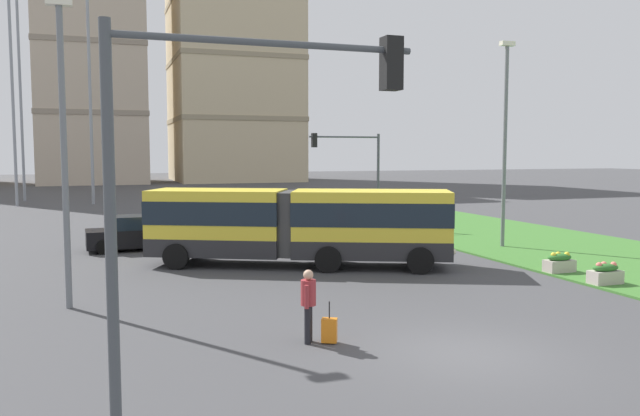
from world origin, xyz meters
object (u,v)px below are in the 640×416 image
(traffic_light_far_right, at_px, (355,163))
(rolling_suitcase, at_px, (329,330))
(streetlight_left, at_px, (64,141))
(apartment_tower_westcentre, at_px, (90,18))
(pedestrian_crossing, at_px, (308,301))
(streetlight_median, at_px, (505,136))
(apartment_tower_centre, at_px, (232,36))
(flower_planter_1, at_px, (605,273))
(articulated_bus, at_px, (299,224))
(flower_planter_2, at_px, (559,263))
(traffic_light_near_left, at_px, (219,165))
(car_black_sedan, at_px, (136,233))

(traffic_light_far_right, bearing_deg, rolling_suitcase, -114.11)
(streetlight_left, height_order, apartment_tower_westcentre, apartment_tower_westcentre)
(pedestrian_crossing, distance_m, streetlight_median, 17.80)
(streetlight_left, relative_size, apartment_tower_centre, 0.19)
(rolling_suitcase, bearing_deg, flower_planter_1, 14.85)
(articulated_bus, distance_m, traffic_light_far_right, 12.48)
(flower_planter_1, xyz_separation_m, apartment_tower_centre, (4.88, 83.86, 22.44))
(flower_planter_2, height_order, traffic_light_far_right, traffic_light_far_right)
(streetlight_left, xyz_separation_m, apartment_tower_centre, (21.71, 81.11, 18.07))
(flower_planter_1, distance_m, streetlight_median, 9.82)
(traffic_light_near_left, bearing_deg, apartment_tower_westcentre, 91.21)
(flower_planter_2, xyz_separation_m, traffic_light_near_left, (-14.37, -9.91, 3.87))
(flower_planter_2, distance_m, apartment_tower_westcentre, 85.69)
(rolling_suitcase, xyz_separation_m, streetlight_median, (12.85, 11.26, 4.90))
(car_black_sedan, bearing_deg, flower_planter_1, -43.23)
(rolling_suitcase, height_order, streetlight_median, streetlight_median)
(pedestrian_crossing, relative_size, apartment_tower_centre, 0.04)
(flower_planter_2, bearing_deg, pedestrian_crossing, -156.59)
(traffic_light_near_left, height_order, streetlight_left, streetlight_left)
(car_black_sedan, xyz_separation_m, traffic_light_far_right, (12.48, 3.81, 3.13))
(rolling_suitcase, height_order, streetlight_left, streetlight_left)
(apartment_tower_centre, bearing_deg, streetlight_median, -92.26)
(flower_planter_2, bearing_deg, apartment_tower_centre, 86.58)
(car_black_sedan, xyz_separation_m, flower_planter_1, (14.37, -13.51, -0.33))
(apartment_tower_centre, bearing_deg, traffic_light_far_right, -95.81)
(articulated_bus, relative_size, streetlight_left, 1.34)
(articulated_bus, height_order, streetlight_median, streetlight_median)
(traffic_light_far_right, distance_m, streetlight_left, 20.89)
(articulated_bus, relative_size, apartment_tower_westcentre, 0.25)
(streetlight_left, bearing_deg, traffic_light_near_left, -76.72)
(flower_planter_2, height_order, streetlight_left, streetlight_left)
(pedestrian_crossing, relative_size, flower_planter_2, 1.58)
(flower_planter_1, relative_size, streetlight_median, 0.12)
(pedestrian_crossing, height_order, flower_planter_1, pedestrian_crossing)
(traffic_light_near_left, xyz_separation_m, apartment_tower_westcentre, (-1.91, 90.70, 19.60))
(traffic_light_far_right, bearing_deg, flower_planter_2, -82.84)
(car_black_sedan, relative_size, traffic_light_near_left, 0.72)
(rolling_suitcase, xyz_separation_m, flower_planter_2, (10.95, 5.13, 0.11))
(apartment_tower_westcentre, bearing_deg, rolling_suitcase, -86.45)
(rolling_suitcase, relative_size, flower_planter_2, 0.88)
(articulated_bus, distance_m, pedestrian_crossing, 10.13)
(apartment_tower_westcentre, bearing_deg, streetlight_median, -76.31)
(traffic_light_far_right, distance_m, apartment_tower_centre, 69.52)
(car_black_sedan, distance_m, apartment_tower_westcentre, 73.29)
(car_black_sedan, height_order, flower_planter_1, car_black_sedan)
(apartment_tower_centre, bearing_deg, streetlight_left, -104.99)
(streetlight_median, bearing_deg, pedestrian_crossing, -140.24)
(articulated_bus, height_order, streetlight_left, streetlight_left)
(streetlight_left, bearing_deg, traffic_light_far_right, 44.29)
(traffic_light_far_right, bearing_deg, apartment_tower_westcentre, 102.35)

